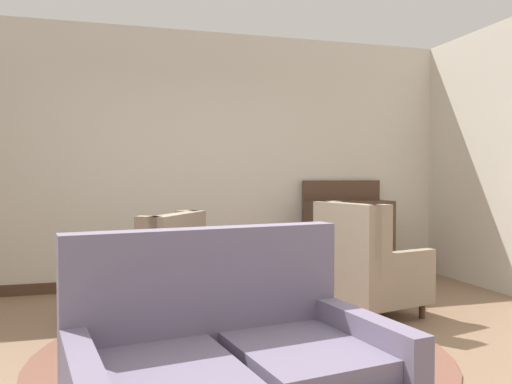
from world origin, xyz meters
The scene contains 10 objects.
ground centered at (0.00, 0.00, 0.00)m, with size 8.98×8.98×0.00m, color #896B51.
wall_back centered at (0.00, 2.70, 1.47)m, with size 6.57×0.08×2.94m, color silver.
baseboard_back centered at (0.00, 2.65, 0.06)m, with size 6.41×0.03×0.12m, color #4C3323.
area_rug centered at (0.00, 0.30, 0.01)m, with size 2.95×2.95×0.01m, color brown.
coffee_table centered at (0.17, 0.48, 0.41)m, with size 0.90×0.90×0.49m.
porcelain_vase centered at (0.13, 0.47, 0.62)m, with size 0.16×0.16×0.30m.
settee centered at (-0.39, -1.04, 0.41)m, with size 1.51×1.09×1.02m.
armchair_near_window centered at (-0.58, 1.21, 0.42)m, with size 1.14×1.12×0.96m.
armchair_back_corner centered at (1.31, 0.92, 0.44)m, with size 0.94×0.93×1.03m.
sideboard centered at (1.87, 2.41, 0.55)m, with size 1.03×0.43×1.22m.
Camera 1 is at (-0.90, -3.22, 1.27)m, focal length 35.89 mm.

